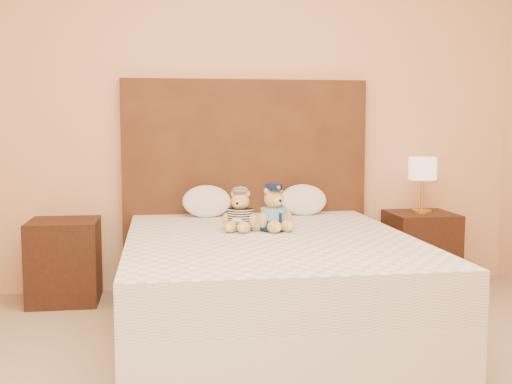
# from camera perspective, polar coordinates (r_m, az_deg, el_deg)

# --- Properties ---
(bed) EXTENTS (1.60, 2.00, 0.55)m
(bed) POSITION_cam_1_polar(r_m,az_deg,el_deg) (3.71, 1.18, -8.13)
(bed) COLOR white
(bed) RESTS_ON ground
(headboard) EXTENTS (1.75, 0.08, 1.50)m
(headboard) POSITION_cam_1_polar(r_m,az_deg,el_deg) (4.62, -0.92, 0.65)
(headboard) COLOR #533219
(headboard) RESTS_ON ground
(nightstand_left) EXTENTS (0.45, 0.45, 0.55)m
(nightstand_left) POSITION_cam_1_polar(r_m,az_deg,el_deg) (4.49, -16.66, -5.90)
(nightstand_left) COLOR #351B11
(nightstand_left) RESTS_ON ground
(nightstand_right) EXTENTS (0.45, 0.45, 0.55)m
(nightstand_right) POSITION_cam_1_polar(r_m,az_deg,el_deg) (4.81, 14.41, -5.04)
(nightstand_right) COLOR #351B11
(nightstand_right) RESTS_ON ground
(lamp) EXTENTS (0.20, 0.20, 0.40)m
(lamp) POSITION_cam_1_polar(r_m,az_deg,el_deg) (4.74, 14.59, 1.79)
(lamp) COLOR gold
(lamp) RESTS_ON nightstand_right
(teddy_police) EXTENTS (0.31, 0.30, 0.28)m
(teddy_police) POSITION_cam_1_polar(r_m,az_deg,el_deg) (3.82, 1.60, -1.41)
(teddy_police) COLOR tan
(teddy_police) RESTS_ON bed
(teddy_prisoner) EXTENTS (0.29, 0.28, 0.25)m
(teddy_prisoner) POSITION_cam_1_polar(r_m,az_deg,el_deg) (3.81, -1.41, -1.64)
(teddy_prisoner) COLOR tan
(teddy_prisoner) RESTS_ON bed
(pillow_left) EXTENTS (0.33, 0.22, 0.24)m
(pillow_left) POSITION_cam_1_polar(r_m,az_deg,el_deg) (4.42, -4.41, -0.68)
(pillow_left) COLOR white
(pillow_left) RESTS_ON bed
(pillow_right) EXTENTS (0.33, 0.21, 0.23)m
(pillow_right) POSITION_cam_1_polar(r_m,az_deg,el_deg) (4.52, 4.24, -0.56)
(pillow_right) COLOR white
(pillow_right) RESTS_ON bed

